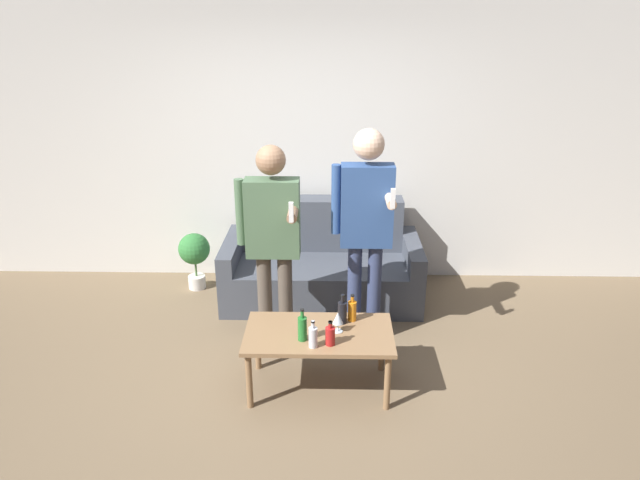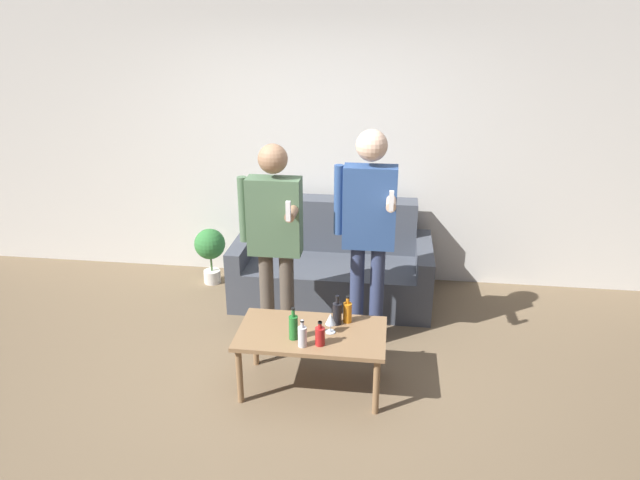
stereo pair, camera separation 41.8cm
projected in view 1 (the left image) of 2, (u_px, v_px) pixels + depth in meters
The scene contains 13 objects.
ground_plane at pixel (290, 405), 3.91m from camera, with size 16.00×16.00×0.00m, color #756047.
wall_back at pixel (303, 143), 5.40m from camera, with size 8.00×0.06×2.70m.
couch at pixel (322, 265), 5.32m from camera, with size 1.79×0.87×0.88m.
coffee_table at pixel (319, 338), 3.95m from camera, with size 1.03×0.56×0.45m.
bottle_orange at pixel (313, 337), 3.73m from camera, with size 0.06×0.06×0.19m.
bottle_green at pixel (302, 328), 3.80m from camera, with size 0.06×0.06×0.23m.
bottle_dark at pixel (330, 335), 3.76m from camera, with size 0.07×0.07×0.17m.
bottle_yellow at pixel (342, 312), 4.02m from camera, with size 0.06×0.06×0.22m.
bottle_red at pixel (352, 310), 4.05m from camera, with size 0.06×0.06×0.20m.
wine_glass_near at pixel (338, 319), 3.90m from camera, with size 0.07×0.07×0.15m.
person_standing_left at pixel (272, 233), 4.26m from camera, with size 0.47×0.42×1.64m.
person_standing_right at pixel (366, 220), 4.31m from camera, with size 0.47×0.44×1.74m.
potted_plant at pixel (194, 253), 5.44m from camera, with size 0.30×0.30×0.56m.
Camera 1 is at (0.28, -3.21, 2.50)m, focal length 32.00 mm.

